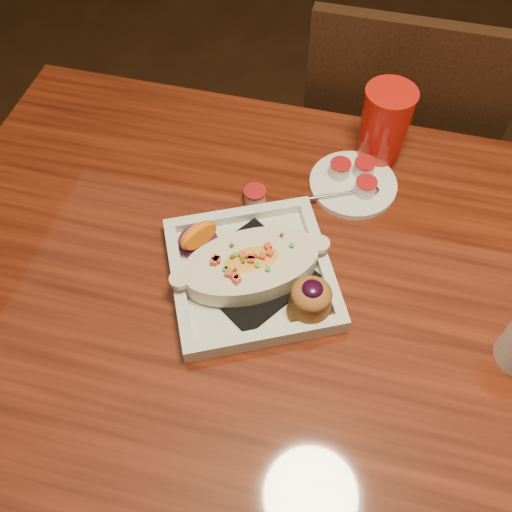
% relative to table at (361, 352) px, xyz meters
% --- Properties ---
extents(floor, '(7.00, 7.00, 0.00)m').
position_rel_table_xyz_m(floor, '(0.00, 0.00, -0.65)').
color(floor, black).
rests_on(floor, ground).
extents(table, '(1.50, 0.90, 0.75)m').
position_rel_table_xyz_m(table, '(0.00, 0.00, 0.00)').
color(table, maroon).
rests_on(table, floor).
extents(chair_far, '(0.42, 0.42, 0.93)m').
position_rel_table_xyz_m(chair_far, '(-0.00, 0.63, -0.15)').
color(chair_far, black).
rests_on(chair_far, floor).
extents(plate, '(0.33, 0.33, 0.08)m').
position_rel_table_xyz_m(plate, '(-0.19, 0.03, 0.13)').
color(plate, silver).
rests_on(plate, table).
extents(saucer, '(0.15, 0.15, 0.10)m').
position_rel_table_xyz_m(saucer, '(-0.07, 0.27, 0.11)').
color(saucer, silver).
rests_on(saucer, table).
extents(creamer_loose, '(0.04, 0.04, 0.03)m').
position_rel_table_xyz_m(creamer_loose, '(-0.23, 0.19, 0.11)').
color(creamer_loose, silver).
rests_on(creamer_loose, table).
extents(red_tumbler, '(0.09, 0.09, 0.15)m').
position_rel_table_xyz_m(red_tumbler, '(-0.04, 0.35, 0.17)').
color(red_tumbler, red).
rests_on(red_tumbler, table).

